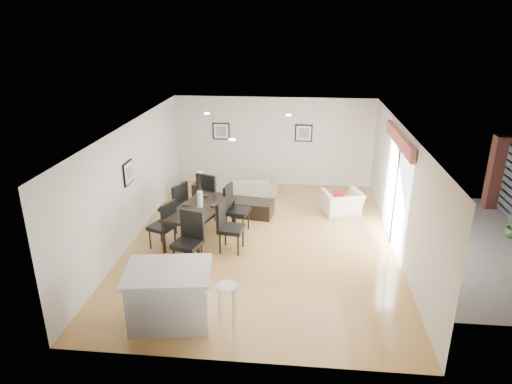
# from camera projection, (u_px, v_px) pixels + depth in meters

# --- Properties ---
(ground) EXTENTS (8.00, 8.00, 0.00)m
(ground) POSITION_uv_depth(u_px,v_px,m) (262.00, 241.00, 10.60)
(ground) COLOR #B27E49
(ground) RESTS_ON ground
(wall_back) EXTENTS (6.00, 0.04, 2.70)m
(wall_back) POSITION_uv_depth(u_px,v_px,m) (274.00, 142.00, 13.84)
(wall_back) COLOR beige
(wall_back) RESTS_ON ground
(wall_front) EXTENTS (6.00, 0.04, 2.70)m
(wall_front) POSITION_uv_depth(u_px,v_px,m) (238.00, 285.00, 6.40)
(wall_front) COLOR beige
(wall_front) RESTS_ON ground
(wall_left) EXTENTS (0.04, 8.00, 2.70)m
(wall_left) POSITION_uv_depth(u_px,v_px,m) (131.00, 183.00, 10.40)
(wall_left) COLOR beige
(wall_left) RESTS_ON ground
(wall_right) EXTENTS (0.04, 8.00, 2.70)m
(wall_right) POSITION_uv_depth(u_px,v_px,m) (400.00, 192.00, 9.84)
(wall_right) COLOR beige
(wall_right) RESTS_ON ground
(ceiling) EXTENTS (6.00, 8.00, 0.02)m
(ceiling) POSITION_uv_depth(u_px,v_px,m) (263.00, 127.00, 9.64)
(ceiling) COLOR white
(ceiling) RESTS_ON wall_back
(sofa) EXTENTS (2.06, 1.13, 0.57)m
(sofa) POSITION_uv_depth(u_px,v_px,m) (242.00, 186.00, 13.30)
(sofa) COLOR gray
(sofa) RESTS_ON ground
(armchair) EXTENTS (1.17, 1.08, 0.63)m
(armchair) POSITION_uv_depth(u_px,v_px,m) (342.00, 202.00, 12.02)
(armchair) COLOR beige
(armchair) RESTS_ON ground
(dining_table) EXTENTS (1.50, 2.16, 0.82)m
(dining_table) POSITION_uv_depth(u_px,v_px,m) (201.00, 210.00, 10.47)
(dining_table) COLOR black
(dining_table) RESTS_ON ground
(dining_chair_wnear) EXTENTS (0.65, 0.65, 1.12)m
(dining_chair_wnear) POSITION_uv_depth(u_px,v_px,m) (165.00, 223.00, 10.09)
(dining_chair_wnear) COLOR black
(dining_chair_wnear) RESTS_ON ground
(dining_chair_wfar) EXTENTS (0.71, 0.71, 1.20)m
(dining_chair_wfar) POSITION_uv_depth(u_px,v_px,m) (176.00, 204.00, 10.98)
(dining_chair_wfar) COLOR black
(dining_chair_wfar) RESTS_ON ground
(dining_chair_enear) EXTENTS (0.59, 0.59, 1.17)m
(dining_chair_enear) POSITION_uv_depth(u_px,v_px,m) (227.00, 223.00, 9.99)
(dining_chair_enear) COLOR black
(dining_chair_enear) RESTS_ON ground
(dining_chair_efar) EXTENTS (0.62, 0.62, 1.18)m
(dining_chair_efar) POSITION_uv_depth(u_px,v_px,m) (233.00, 206.00, 10.91)
(dining_chair_efar) COLOR black
(dining_chair_efar) RESTS_ON ground
(dining_chair_head) EXTENTS (0.66, 0.66, 1.19)m
(dining_chair_head) POSITION_uv_depth(u_px,v_px,m) (190.00, 236.00, 9.37)
(dining_chair_head) COLOR black
(dining_chair_head) RESTS_ON ground
(dining_chair_foot) EXTENTS (0.72, 0.72, 1.22)m
(dining_chair_foot) POSITION_uv_depth(u_px,v_px,m) (209.00, 193.00, 11.62)
(dining_chair_foot) COLOR black
(dining_chair_foot) RESTS_ON ground
(vase) EXTENTS (1.02, 1.55, 0.79)m
(vase) POSITION_uv_depth(u_px,v_px,m) (200.00, 194.00, 10.33)
(vase) COLOR white
(vase) RESTS_ON dining_table
(coffee_table) EXTENTS (1.11, 0.77, 0.41)m
(coffee_table) POSITION_uv_depth(u_px,v_px,m) (253.00, 208.00, 11.92)
(coffee_table) COLOR black
(coffee_table) RESTS_ON ground
(side_table) EXTENTS (0.44, 0.44, 0.53)m
(side_table) POSITION_uv_depth(u_px,v_px,m) (201.00, 192.00, 12.85)
(side_table) COLOR black
(side_table) RESTS_ON ground
(table_lamp) EXTENTS (0.18, 0.18, 0.35)m
(table_lamp) POSITION_uv_depth(u_px,v_px,m) (200.00, 176.00, 12.67)
(table_lamp) COLOR white
(table_lamp) RESTS_ON side_table
(cushion) EXTENTS (0.31, 0.11, 0.30)m
(cushion) POSITION_uv_depth(u_px,v_px,m) (339.00, 197.00, 11.88)
(cushion) COLOR maroon
(cushion) RESTS_ON armchair
(kitchen_island) EXTENTS (1.56, 1.28, 0.99)m
(kitchen_island) POSITION_uv_depth(u_px,v_px,m) (170.00, 295.00, 7.66)
(kitchen_island) COLOR silver
(kitchen_island) RESTS_ON ground
(bar_stool) EXTENTS (0.34, 0.34, 0.75)m
(bar_stool) POSITION_uv_depth(u_px,v_px,m) (227.00, 291.00, 7.52)
(bar_stool) COLOR white
(bar_stool) RESTS_ON ground
(framed_print_back_left) EXTENTS (0.52, 0.04, 0.52)m
(framed_print_back_left) POSITION_uv_depth(u_px,v_px,m) (221.00, 131.00, 13.86)
(framed_print_back_left) COLOR black
(framed_print_back_left) RESTS_ON wall_back
(framed_print_back_right) EXTENTS (0.52, 0.04, 0.52)m
(framed_print_back_right) POSITION_uv_depth(u_px,v_px,m) (304.00, 133.00, 13.63)
(framed_print_back_right) COLOR black
(framed_print_back_right) RESTS_ON wall_back
(framed_print_left_wall) EXTENTS (0.04, 0.52, 0.52)m
(framed_print_left_wall) POSITION_uv_depth(u_px,v_px,m) (128.00, 173.00, 10.10)
(framed_print_left_wall) COLOR black
(framed_print_left_wall) RESTS_ON wall_left
(sliding_door) EXTENTS (0.12, 2.70, 2.57)m
(sliding_door) POSITION_uv_depth(u_px,v_px,m) (397.00, 173.00, 10.02)
(sliding_door) COLOR white
(sliding_door) RESTS_ON wall_right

